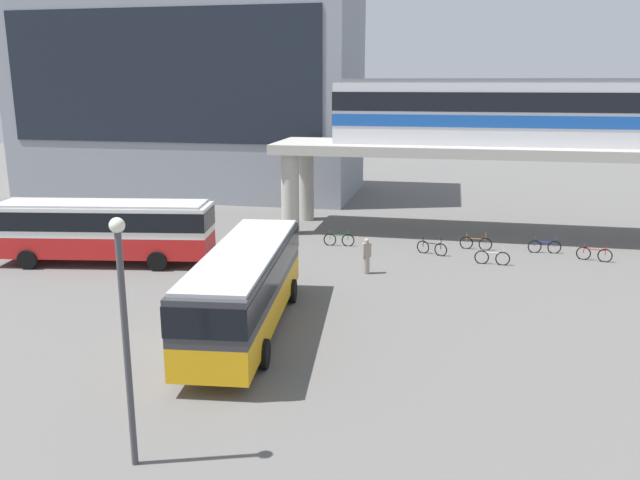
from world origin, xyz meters
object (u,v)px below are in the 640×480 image
(bicycle_silver, at_px, (492,258))
(bicycle_blue, at_px, (545,247))
(train, at_px, (517,111))
(bicycle_brown, at_px, (476,243))
(pedestrian_near_building, at_px, (366,257))
(bicycle_red, at_px, (594,254))
(bicycle_green, at_px, (339,240))
(station_building, at_px, (191,88))
(bicycle_black, at_px, (432,248))
(bus_secondary, at_px, (103,226))
(bus_main, at_px, (245,281))

(bicycle_silver, xyz_separation_m, bicycle_blue, (2.94, 2.95, 0.00))
(train, relative_size, bicycle_blue, 12.03)
(bicycle_brown, xyz_separation_m, pedestrian_near_building, (-5.40, -5.89, 0.48))
(bicycle_blue, bearing_deg, bicycle_brown, 179.71)
(bicycle_silver, relative_size, pedestrian_near_building, 1.01)
(train, relative_size, bicycle_red, 12.37)
(bicycle_red, bearing_deg, bicycle_brown, 169.08)
(train, distance_m, bicycle_red, 9.60)
(bicycle_green, xyz_separation_m, pedestrian_near_building, (2.28, -5.16, 0.48))
(station_building, bearing_deg, bicycle_black, -39.71)
(train, xyz_separation_m, bus_secondary, (-20.93, -10.68, -5.50))
(bicycle_black, bearing_deg, bicycle_red, 2.94)
(bicycle_black, height_order, bicycle_green, same)
(station_building, bearing_deg, bicycle_silver, -37.94)
(bus_secondary, height_order, bicycle_silver, bus_secondary)
(bicycle_black, height_order, bicycle_blue, same)
(station_building, xyz_separation_m, bicycle_black, (20.80, -17.28, -8.35))
(bicycle_blue, bearing_deg, bus_main, -131.04)
(bus_secondary, relative_size, bicycle_black, 6.75)
(bicycle_red, distance_m, pedestrian_near_building, 12.38)
(pedestrian_near_building, bearing_deg, bicycle_red, 22.48)
(train, height_order, bicycle_brown, train)
(station_building, relative_size, bus_main, 2.45)
(train, height_order, bus_main, train)
(bus_main, distance_m, bicycle_green, 13.77)
(train, xyz_separation_m, bicycle_red, (3.99, -5.04, -7.13))
(bicycle_blue, distance_m, bicycle_green, 11.38)
(bicycle_silver, height_order, bicycle_brown, same)
(station_building, height_order, bus_secondary, station_building)
(bicycle_green, height_order, pedestrian_near_building, pedestrian_near_building)
(bicycle_red, distance_m, bicycle_blue, 2.62)
(bus_secondary, height_order, bicycle_blue, bus_secondary)
(bus_secondary, bearing_deg, bicycle_green, 28.44)
(station_building, height_order, bicycle_black, station_building)
(bicycle_blue, relative_size, pedestrian_near_building, 1.01)
(bus_main, xyz_separation_m, bicycle_red, (14.84, 13.20, -1.63))
(bicycle_red, distance_m, bicycle_silver, 5.59)
(bus_secondary, xyz_separation_m, bicycle_green, (11.21, 6.07, -1.63))
(bicycle_red, bearing_deg, bicycle_black, -177.06)
(station_building, bearing_deg, bicycle_green, -46.63)
(pedestrian_near_building, bearing_deg, bus_main, -111.90)
(train, bearing_deg, bus_main, -120.75)
(bicycle_silver, distance_m, bicycle_green, 8.71)
(bus_secondary, distance_m, bicycle_red, 25.60)
(bus_main, height_order, pedestrian_near_building, bus_main)
(bicycle_black, bearing_deg, bicycle_blue, 14.58)
(bus_main, height_order, bus_secondary, same)
(bus_secondary, distance_m, pedestrian_near_building, 13.57)
(bicycle_red, height_order, bicycle_silver, same)
(station_building, distance_m, train, 27.89)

